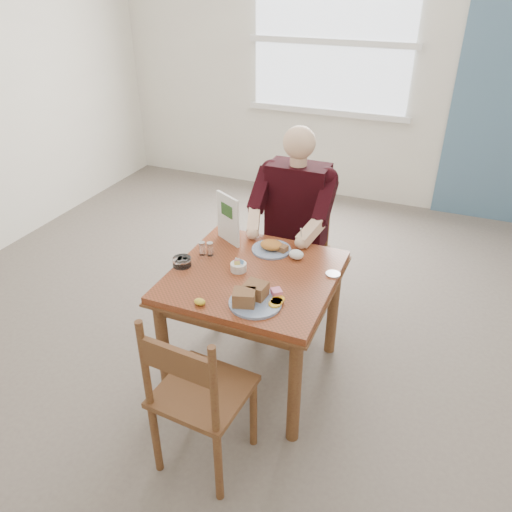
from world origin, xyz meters
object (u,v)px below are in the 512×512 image
at_px(chair_far, 296,250).
at_px(diner, 294,213).
at_px(table, 254,289).
at_px(chair_near, 198,396).
at_px(far_plate, 272,247).
at_px(near_plate, 254,297).

bearing_deg(chair_far, diner, -89.99).
distance_m(table, chair_near, 0.74).
relative_size(chair_near, far_plate, 3.20).
relative_size(chair_near, near_plate, 3.04).
height_order(chair_far, diner, diner).
bearing_deg(table, diner, 90.00).
bearing_deg(chair_far, far_plate, -89.10).
bearing_deg(near_plate, chair_far, 96.04).
height_order(chair_near, diner, diner).
bearing_deg(chair_near, table, 90.86).
relative_size(chair_far, chair_near, 1.00).
distance_m(diner, far_plate, 0.43).
bearing_deg(far_plate, near_plate, -79.14).
bearing_deg(far_plate, chair_far, 90.90).
bearing_deg(far_plate, chair_near, -89.85).
distance_m(chair_far, diner, 0.34).
bearing_deg(diner, table, -90.00).
relative_size(diner, far_plate, 4.67).
distance_m(chair_near, far_plate, 1.04).
distance_m(chair_near, diner, 1.46).
xyz_separation_m(chair_far, far_plate, (0.01, -0.52, 0.30)).
relative_size(table, chair_near, 0.97).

